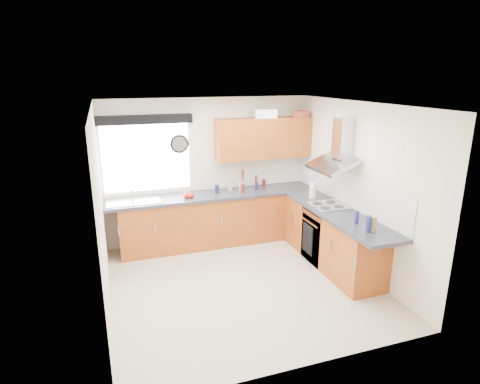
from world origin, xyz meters
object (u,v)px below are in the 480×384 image
object	(u,v)px
oven	(326,235)
washing_machine	(181,226)
extractor_hood	(337,151)
upper_cabinets	(264,138)

from	to	relation	value
oven	washing_machine	xyz separation A→B (m)	(-2.08, 1.22, -0.03)
oven	extractor_hood	xyz separation A→B (m)	(0.10, -0.00, 1.34)
extractor_hood	washing_machine	xyz separation A→B (m)	(-2.18, 1.22, -1.38)
extractor_hood	oven	bearing A→B (deg)	180.00
oven	upper_cabinets	distance (m)	1.99
upper_cabinets	washing_machine	world-z (taller)	upper_cabinets
upper_cabinets	oven	bearing A→B (deg)	-67.46
extractor_hood	washing_machine	distance (m)	2.86
upper_cabinets	extractor_hood	bearing A→B (deg)	-63.87
extractor_hood	upper_cabinets	world-z (taller)	upper_cabinets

